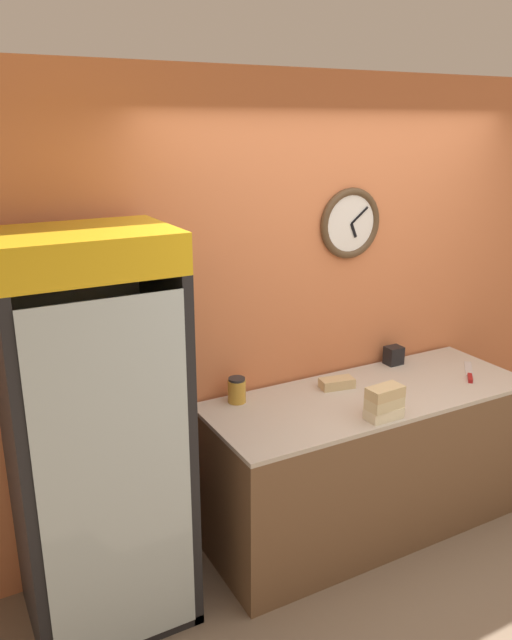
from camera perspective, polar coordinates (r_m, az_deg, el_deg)
name	(u,v)px	position (r m, az deg, el deg)	size (l,w,h in m)	color
ground_plane	(475,621)	(3.69, 19.39, -24.50)	(14.00, 14.00, 0.00)	#7A6651
wall_back	(332,301)	(3.91, 7.00, 1.74)	(5.20, 0.10, 2.70)	#D17547
prep_counter	(367,460)	(3.96, 10.08, -12.53)	(2.00, 0.74, 0.90)	brown
beverage_cooler	(93,416)	(3.10, -14.72, -8.50)	(0.77, 0.66, 1.99)	black
sandwich_stack_bottom	(384,413)	(3.45, 11.60, -8.35)	(0.20, 0.11, 0.06)	beige
sandwich_stack_middle	(384,403)	(3.43, 11.66, -7.42)	(0.21, 0.12, 0.06)	beige
sandwich_stack_top	(385,392)	(3.40, 11.73, -6.48)	(0.21, 0.12, 0.06)	tan
sandwich_flat_left	(337,383)	(3.79, 7.41, -5.74)	(0.22, 0.13, 0.06)	tan
chefs_knife	(469,374)	(4.16, 18.93, -4.72)	(0.28, 0.29, 0.02)	silver
condiment_jar	(237,390)	(3.56, -1.77, -6.43)	(0.10, 0.10, 0.15)	gold
napkin_dispenser	(394,355)	(4.20, 12.48, -3.18)	(0.11, 0.09, 0.12)	black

